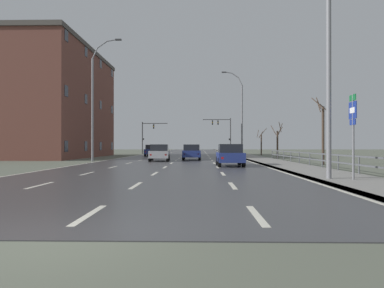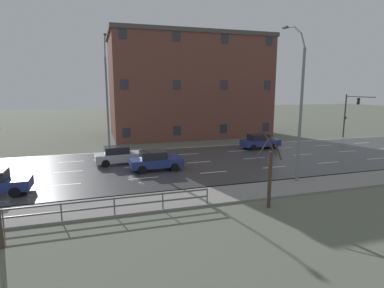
# 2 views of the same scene
# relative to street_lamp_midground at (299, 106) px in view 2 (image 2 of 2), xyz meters

# --- Properties ---
(ground_plane) EXTENTS (160.00, 160.00, 0.12)m
(ground_plane) POSITION_rel_street_lamp_midground_xyz_m (-7.43, 8.98, -5.32)
(ground_plane) COLOR #5B6051
(street_lamp_midground) EXTENTS (2.63, 0.24, 10.77)m
(street_lamp_midground) POSITION_rel_street_lamp_midground_xyz_m (0.00, 0.00, 0.00)
(street_lamp_midground) COLOR slate
(street_lamp_midground) RESTS_ON ground
(street_lamp_left_bank) EXTENTS (2.77, 0.24, 11.36)m
(street_lamp_left_bank) POSITION_rel_street_lamp_midground_xyz_m (-14.85, -11.92, 0.28)
(street_lamp_left_bank) COLOR slate
(street_lamp_left_bank) RESTS_ON ground
(traffic_signal_left) EXTENTS (4.57, 0.36, 5.65)m
(traffic_signal_left) POSITION_rel_street_lamp_midground_xyz_m (-14.51, 18.29, -1.55)
(traffic_signal_left) COLOR #38383A
(traffic_signal_left) RESTS_ON ground
(car_far_left) EXTENTS (2.01, 4.19, 1.57)m
(car_far_left) POSITION_rel_street_lamp_midground_xyz_m (-8.88, -11.37, -4.45)
(car_far_left) COLOR #B7B7BC
(car_far_left) RESTS_ON ground
(car_near_left) EXTENTS (1.89, 4.12, 1.57)m
(car_near_left) POSITION_rel_street_lamp_midground_xyz_m (-5.94, -8.75, -4.45)
(car_near_left) COLOR navy
(car_near_left) RESTS_ON ground
(car_mid_centre) EXTENTS (1.84, 4.10, 1.57)m
(car_mid_centre) POSITION_rel_street_lamp_midground_xyz_m (-11.56, 3.69, -4.45)
(car_mid_centre) COLOR navy
(car_mid_centre) RESTS_ON ground
(brick_building) EXTENTS (11.70, 20.95, 13.41)m
(brick_building) POSITION_rel_street_lamp_midground_xyz_m (-24.03, -0.76, 1.46)
(brick_building) COLOR brown
(brick_building) RESTS_ON ground
(bare_tree_mid) EXTENTS (1.29, 1.36, 4.12)m
(bare_tree_mid) POSITION_rel_street_lamp_midground_xyz_m (3.67, -4.28, -3.39)
(bare_tree_mid) COLOR #423328
(bare_tree_mid) RESTS_ON ground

